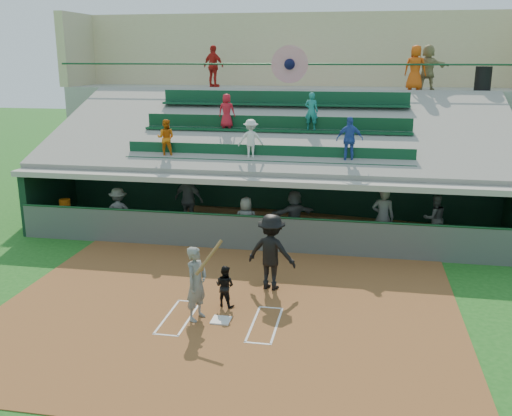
% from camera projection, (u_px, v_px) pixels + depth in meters
% --- Properties ---
extents(ground, '(100.00, 100.00, 0.00)m').
position_uv_depth(ground, '(221.00, 321.00, 13.13)').
color(ground, '#1A5517').
rests_on(ground, ground).
extents(dirt_slab, '(11.00, 9.00, 0.02)m').
position_uv_depth(dirt_slab, '(226.00, 312.00, 13.60)').
color(dirt_slab, brown).
rests_on(dirt_slab, ground).
extents(home_plate, '(0.43, 0.43, 0.03)m').
position_uv_depth(home_plate, '(221.00, 320.00, 13.12)').
color(home_plate, silver).
rests_on(home_plate, dirt_slab).
extents(batters_box_chalk, '(2.65, 1.85, 0.01)m').
position_uv_depth(batters_box_chalk, '(221.00, 321.00, 13.12)').
color(batters_box_chalk, white).
rests_on(batters_box_chalk, dirt_slab).
extents(dugout_floor, '(16.00, 3.50, 0.04)m').
position_uv_depth(dugout_floor, '(268.00, 234.00, 19.54)').
color(dugout_floor, gray).
rests_on(dugout_floor, ground).
extents(concourse_slab, '(20.00, 3.00, 4.60)m').
position_uv_depth(concourse_slab, '(293.00, 140.00, 25.36)').
color(concourse_slab, gray).
rests_on(concourse_slab, ground).
extents(grandstand, '(20.40, 10.40, 7.80)m').
position_uv_depth(grandstand, '(284.00, 152.00, 22.54)').
color(grandstand, '#505650').
rests_on(grandstand, ground).
extents(batter_at_plate, '(0.93, 0.79, 1.95)m').
position_uv_depth(batter_at_plate, '(197.00, 283.00, 13.01)').
color(batter_at_plate, '#5A5D58').
rests_on(batter_at_plate, dirt_slab).
extents(catcher, '(0.60, 0.53, 1.03)m').
position_uv_depth(catcher, '(225.00, 286.00, 13.79)').
color(catcher, black).
rests_on(catcher, dirt_slab).
extents(home_umpire, '(1.43, 1.01, 2.00)m').
position_uv_depth(home_umpire, '(271.00, 252.00, 14.73)').
color(home_umpire, black).
rests_on(home_umpire, dirt_slab).
extents(dugout_bench, '(14.19, 2.47, 0.43)m').
position_uv_depth(dugout_bench, '(275.00, 217.00, 20.74)').
color(dugout_bench, brown).
rests_on(dugout_bench, dugout_floor).
extents(white_table, '(0.88, 0.69, 0.72)m').
position_uv_depth(white_table, '(67.00, 220.00, 19.85)').
color(white_table, white).
rests_on(white_table, dugout_floor).
extents(water_cooler, '(0.37, 0.37, 0.37)m').
position_uv_depth(water_cooler, '(65.00, 204.00, 19.70)').
color(water_cooler, '#D55E0C').
rests_on(water_cooler, white_table).
extents(dugout_player_a, '(1.18, 0.86, 1.64)m').
position_uv_depth(dugout_player_a, '(119.00, 212.00, 19.13)').
color(dugout_player_a, '#545651').
rests_on(dugout_player_a, dugout_floor).
extents(dugout_player_b, '(1.25, 0.82, 1.98)m').
position_uv_depth(dugout_player_b, '(189.00, 200.00, 20.04)').
color(dugout_player_b, '#5C5F5A').
rests_on(dugout_player_b, dugout_floor).
extents(dugout_player_c, '(0.82, 0.58, 1.58)m').
position_uv_depth(dugout_player_c, '(246.00, 222.00, 18.09)').
color(dugout_player_c, '#565853').
rests_on(dugout_player_c, dugout_floor).
extents(dugout_player_d, '(1.57, 1.17, 1.64)m').
position_uv_depth(dugout_player_d, '(294.00, 215.00, 18.76)').
color(dugout_player_d, '#545752').
rests_on(dugout_player_d, dugout_floor).
extents(dugout_player_e, '(0.74, 0.51, 1.92)m').
position_uv_depth(dugout_player_e, '(383.00, 217.00, 17.95)').
color(dugout_player_e, '#585A55').
rests_on(dugout_player_e, dugout_floor).
extents(dugout_player_f, '(0.89, 0.77, 1.56)m').
position_uv_depth(dugout_player_f, '(435.00, 218.00, 18.51)').
color(dugout_player_f, '#585A55').
rests_on(dugout_player_f, dugout_floor).
extents(trash_bin, '(0.62, 0.62, 0.93)m').
position_uv_depth(trash_bin, '(483.00, 79.00, 22.19)').
color(trash_bin, black).
rests_on(trash_bin, concourse_slab).
extents(concourse_staff_a, '(1.13, 0.84, 1.79)m').
position_uv_depth(concourse_staff_a, '(214.00, 66.00, 24.85)').
color(concourse_staff_a, red).
rests_on(concourse_staff_a, concourse_slab).
extents(concourse_staff_b, '(0.96, 0.75, 1.74)m').
position_uv_depth(concourse_staff_b, '(415.00, 68.00, 22.43)').
color(concourse_staff_b, '#C9480B').
rests_on(concourse_staff_b, concourse_slab).
extents(concourse_staff_c, '(1.69, 0.70, 1.77)m').
position_uv_depth(concourse_staff_c, '(428.00, 67.00, 22.79)').
color(concourse_staff_c, tan).
rests_on(concourse_staff_c, concourse_slab).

